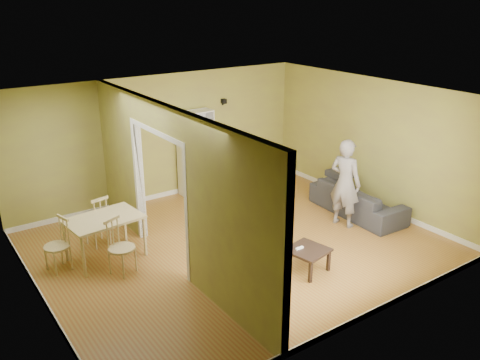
{
  "coord_description": "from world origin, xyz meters",
  "views": [
    {
      "loc": [
        -4.46,
        -6.51,
        4.12
      ],
      "look_at": [
        0.2,
        0.2,
        1.1
      ],
      "focal_mm": 38.0,
      "sensor_mm": 36.0,
      "label": 1
    }
  ],
  "objects_px": {
    "chair_left": "(57,245)",
    "chair_near": "(121,247)",
    "sofa": "(358,195)",
    "bookshelf": "(195,152)",
    "dining_table": "(104,222)",
    "chair_far": "(97,220)",
    "person": "(346,176)",
    "coffee_table": "(307,252)"
  },
  "relations": [
    {
      "from": "dining_table",
      "to": "chair_far",
      "type": "distance_m",
      "value": 0.6
    },
    {
      "from": "person",
      "to": "coffee_table",
      "type": "xyz_separation_m",
      "value": [
        -1.7,
        -0.91,
        -0.65
      ]
    },
    {
      "from": "chair_far",
      "to": "chair_near",
      "type": "bearing_deg",
      "value": 76.1
    },
    {
      "from": "chair_left",
      "to": "sofa",
      "type": "bearing_deg",
      "value": 63.67
    },
    {
      "from": "bookshelf",
      "to": "chair_far",
      "type": "relative_size",
      "value": 2.0
    },
    {
      "from": "person",
      "to": "chair_near",
      "type": "xyz_separation_m",
      "value": [
        -4.09,
        0.7,
        -0.53
      ]
    },
    {
      "from": "bookshelf",
      "to": "chair_left",
      "type": "bearing_deg",
      "value": -153.95
    },
    {
      "from": "chair_left",
      "to": "chair_near",
      "type": "distance_m",
      "value": 1.03
    },
    {
      "from": "chair_near",
      "to": "chair_far",
      "type": "xyz_separation_m",
      "value": [
        0.03,
        1.16,
        0.0
      ]
    },
    {
      "from": "chair_far",
      "to": "sofa",
      "type": "bearing_deg",
      "value": 147.85
    },
    {
      "from": "coffee_table",
      "to": "chair_near",
      "type": "height_order",
      "value": "chair_near"
    },
    {
      "from": "coffee_table",
      "to": "chair_left",
      "type": "height_order",
      "value": "chair_left"
    },
    {
      "from": "chair_far",
      "to": "dining_table",
      "type": "bearing_deg",
      "value": 70.6
    },
    {
      "from": "sofa",
      "to": "chair_near",
      "type": "height_order",
      "value": "chair_near"
    },
    {
      "from": "bookshelf",
      "to": "coffee_table",
      "type": "distance_m",
      "value": 4.0
    },
    {
      "from": "sofa",
      "to": "person",
      "type": "distance_m",
      "value": 0.86
    },
    {
      "from": "sofa",
      "to": "person",
      "type": "bearing_deg",
      "value": 110.5
    },
    {
      "from": "person",
      "to": "coffee_table",
      "type": "relative_size",
      "value": 3.4
    },
    {
      "from": "sofa",
      "to": "person",
      "type": "relative_size",
      "value": 1.04
    },
    {
      "from": "chair_near",
      "to": "chair_far",
      "type": "bearing_deg",
      "value": 64.5
    },
    {
      "from": "person",
      "to": "coffee_table",
      "type": "height_order",
      "value": "person"
    },
    {
      "from": "dining_table",
      "to": "chair_left",
      "type": "distance_m",
      "value": 0.79
    },
    {
      "from": "dining_table",
      "to": "bookshelf",
      "type": "bearing_deg",
      "value": 32.92
    },
    {
      "from": "bookshelf",
      "to": "coffee_table",
      "type": "bearing_deg",
      "value": -94.09
    },
    {
      "from": "chair_left",
      "to": "chair_near",
      "type": "bearing_deg",
      "value": 36.17
    },
    {
      "from": "sofa",
      "to": "chair_left",
      "type": "bearing_deg",
      "value": 80.86
    },
    {
      "from": "coffee_table",
      "to": "chair_left",
      "type": "xyz_separation_m",
      "value": [
        -3.19,
        2.26,
        0.11
      ]
    },
    {
      "from": "sofa",
      "to": "chair_left",
      "type": "relative_size",
      "value": 2.33
    },
    {
      "from": "bookshelf",
      "to": "dining_table",
      "type": "relative_size",
      "value": 1.56
    },
    {
      "from": "coffee_table",
      "to": "chair_far",
      "type": "bearing_deg",
      "value": 130.53
    },
    {
      "from": "sofa",
      "to": "chair_near",
      "type": "xyz_separation_m",
      "value": [
        -4.69,
        0.51,
        0.06
      ]
    },
    {
      "from": "sofa",
      "to": "chair_near",
      "type": "distance_m",
      "value": 4.71
    },
    {
      "from": "person",
      "to": "bookshelf",
      "type": "distance_m",
      "value": 3.36
    },
    {
      "from": "chair_left",
      "to": "chair_far",
      "type": "xyz_separation_m",
      "value": [
        0.82,
        0.51,
        0.02
      ]
    },
    {
      "from": "chair_left",
      "to": "chair_far",
      "type": "bearing_deg",
      "value": 107.12
    },
    {
      "from": "chair_far",
      "to": "coffee_table",
      "type": "bearing_deg",
      "value": 118.06
    },
    {
      "from": "sofa",
      "to": "bookshelf",
      "type": "xyz_separation_m",
      "value": [
        -2.01,
        2.86,
        0.52
      ]
    },
    {
      "from": "chair_far",
      "to": "person",
      "type": "bearing_deg",
      "value": 142.99
    },
    {
      "from": "chair_far",
      "to": "chair_left",
      "type": "bearing_deg",
      "value": 19.02
    },
    {
      "from": "chair_near",
      "to": "chair_far",
      "type": "height_order",
      "value": "chair_far"
    },
    {
      "from": "person",
      "to": "chair_left",
      "type": "relative_size",
      "value": 2.25
    },
    {
      "from": "sofa",
      "to": "dining_table",
      "type": "bearing_deg",
      "value": 79.71
    }
  ]
}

